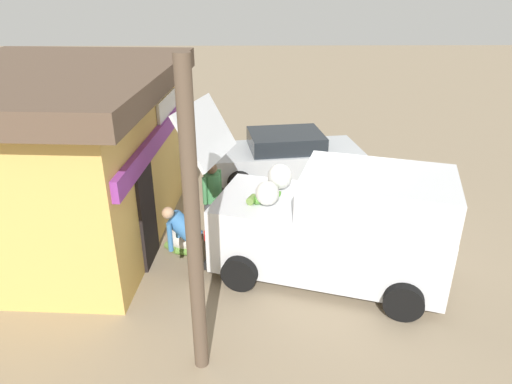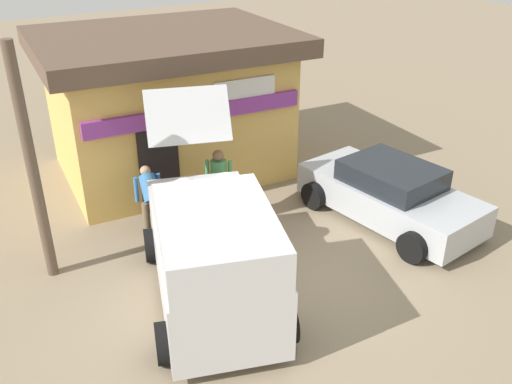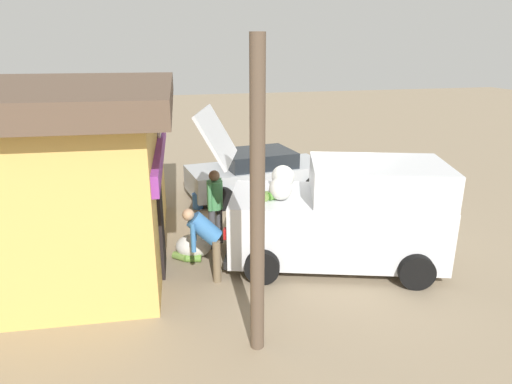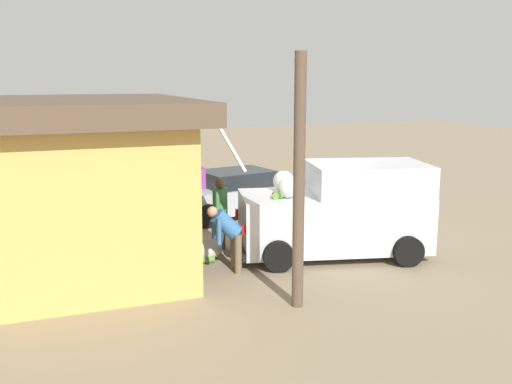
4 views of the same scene
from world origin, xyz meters
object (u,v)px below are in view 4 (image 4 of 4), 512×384
at_px(vendor_standing, 220,209).
at_px(customer_bending, 227,232).
at_px(storefront_bar, 75,182).
at_px(unloaded_banana_pile, 204,250).
at_px(parked_sedan, 236,194).
at_px(paint_bucket, 184,220).
at_px(delivery_van, 340,210).

relative_size(vendor_standing, customer_bending, 1.22).
height_order(storefront_bar, customer_bending, storefront_bar).
height_order(storefront_bar, unloaded_banana_pile, storefront_bar).
distance_m(parked_sedan, unloaded_banana_pile, 4.38).
bearing_deg(storefront_bar, paint_bucket, -53.42).
bearing_deg(delivery_van, parked_sedan, 7.52).
bearing_deg(delivery_van, storefront_bar, 74.10).
bearing_deg(paint_bucket, customer_bending, 176.24).
xyz_separation_m(vendor_standing, unloaded_banana_pile, (-0.45, 0.56, -0.77)).
relative_size(delivery_van, vendor_standing, 2.91).
distance_m(customer_bending, unloaded_banana_pile, 1.15).
height_order(customer_bending, paint_bucket, customer_bending).
bearing_deg(storefront_bar, unloaded_banana_pile, -104.48).
distance_m(storefront_bar, delivery_van, 5.74).
bearing_deg(customer_bending, unloaded_banana_pile, 10.47).
bearing_deg(vendor_standing, customer_bending, 164.70).
bearing_deg(storefront_bar, delivery_van, -105.90).
bearing_deg(parked_sedan, paint_bucket, 113.84).
xyz_separation_m(storefront_bar, delivery_van, (-1.56, -5.47, -0.80)).
height_order(storefront_bar, vendor_standing, storefront_bar).
distance_m(vendor_standing, unloaded_banana_pile, 1.05).
distance_m(storefront_bar, paint_bucket, 4.06).
height_order(vendor_standing, unloaded_banana_pile, vendor_standing).
distance_m(unloaded_banana_pile, paint_bucket, 2.91).
distance_m(delivery_van, unloaded_banana_pile, 3.15).
bearing_deg(customer_bending, vendor_standing, -15.30).
bearing_deg(delivery_van, customer_bending, 90.97).
relative_size(parked_sedan, unloaded_banana_pile, 4.86).
xyz_separation_m(parked_sedan, vendor_standing, (-3.25, 1.75, 0.38)).
bearing_deg(customer_bending, paint_bucket, -3.76).
distance_m(storefront_bar, parked_sedan, 5.87).
bearing_deg(customer_bending, delivery_van, -89.03).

